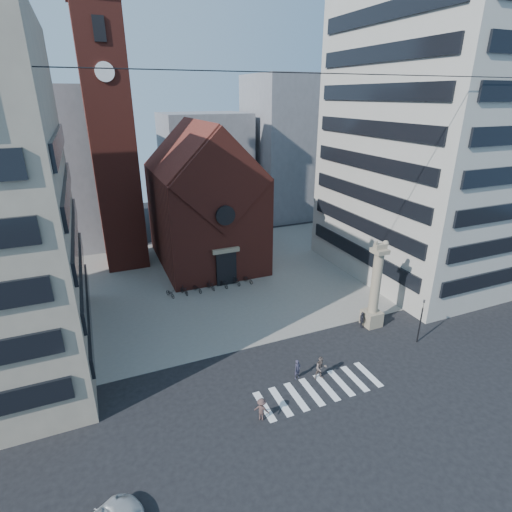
{
  "coord_description": "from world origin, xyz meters",
  "views": [
    {
      "loc": [
        -13.28,
        -23.45,
        20.72
      ],
      "look_at": [
        -0.0,
        8.0,
        6.92
      ],
      "focal_mm": 28.0,
      "sensor_mm": 36.0,
      "label": 1
    }
  ],
  "objects_px": {
    "lion_column": "(375,293)",
    "pedestrian_2": "(362,320)",
    "scooter_0": "(170,293)",
    "pedestrian_1": "(321,368)",
    "pedestrian_0": "(297,369)",
    "traffic_light": "(421,320)"
  },
  "relations": [
    {
      "from": "pedestrian_2",
      "to": "scooter_0",
      "type": "relative_size",
      "value": 0.97
    },
    {
      "from": "pedestrian_0",
      "to": "lion_column",
      "type": "bearing_deg",
      "value": 2.3
    },
    {
      "from": "lion_column",
      "to": "pedestrian_2",
      "type": "height_order",
      "value": "lion_column"
    },
    {
      "from": "lion_column",
      "to": "pedestrian_2",
      "type": "xyz_separation_m",
      "value": [
        -1.15,
        0.0,
        -2.64
      ]
    },
    {
      "from": "lion_column",
      "to": "scooter_0",
      "type": "distance_m",
      "value": 21.57
    },
    {
      "from": "lion_column",
      "to": "pedestrian_2",
      "type": "bearing_deg",
      "value": 180.0
    },
    {
      "from": "pedestrian_1",
      "to": "scooter_0",
      "type": "height_order",
      "value": "pedestrian_1"
    },
    {
      "from": "lion_column",
      "to": "scooter_0",
      "type": "xyz_separation_m",
      "value": [
        -16.77,
        13.24,
        -2.96
      ]
    },
    {
      "from": "pedestrian_2",
      "to": "scooter_0",
      "type": "height_order",
      "value": "pedestrian_2"
    },
    {
      "from": "pedestrian_0",
      "to": "pedestrian_1",
      "type": "distance_m",
      "value": 1.83
    },
    {
      "from": "traffic_light",
      "to": "pedestrian_1",
      "type": "relative_size",
      "value": 2.19
    },
    {
      "from": "traffic_light",
      "to": "pedestrian_0",
      "type": "bearing_deg",
      "value": -179.25
    },
    {
      "from": "pedestrian_1",
      "to": "traffic_light",
      "type": "bearing_deg",
      "value": 13.66
    },
    {
      "from": "traffic_light",
      "to": "pedestrian_2",
      "type": "height_order",
      "value": "traffic_light"
    },
    {
      "from": "pedestrian_2",
      "to": "lion_column",
      "type": "bearing_deg",
      "value": -70.59
    },
    {
      "from": "lion_column",
      "to": "pedestrian_0",
      "type": "bearing_deg",
      "value": -158.12
    },
    {
      "from": "pedestrian_1",
      "to": "scooter_0",
      "type": "distance_m",
      "value": 19.87
    },
    {
      "from": "pedestrian_2",
      "to": "scooter_0",
      "type": "xyz_separation_m",
      "value": [
        -15.62,
        13.24,
        -0.33
      ]
    },
    {
      "from": "traffic_light",
      "to": "scooter_0",
      "type": "bearing_deg",
      "value": 137.42
    },
    {
      "from": "pedestrian_1",
      "to": "scooter_0",
      "type": "bearing_deg",
      "value": 122.77
    },
    {
      "from": "pedestrian_0",
      "to": "scooter_0",
      "type": "height_order",
      "value": "pedestrian_0"
    },
    {
      "from": "scooter_0",
      "to": "pedestrian_1",
      "type": "bearing_deg",
      "value": -85.15
    }
  ]
}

